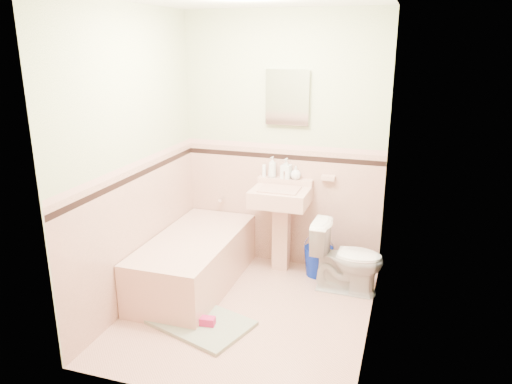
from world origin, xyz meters
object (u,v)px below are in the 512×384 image
(toilet, at_px, (347,258))
(bucket, at_px, (318,261))
(soap_bottle_mid, at_px, (286,168))
(sink, at_px, (280,231))
(shoe, at_px, (205,321))
(bathtub, at_px, (195,263))
(soap_bottle_left, at_px, (272,167))
(medicine_cabinet, at_px, (288,97))
(soap_bottle_right, at_px, (296,173))

(toilet, bearing_deg, bucket, 54.05)
(soap_bottle_mid, bearing_deg, sink, -92.05)
(soap_bottle_mid, height_order, toilet, soap_bottle_mid)
(soap_bottle_mid, xyz_separation_m, shoe, (-0.30, -1.36, -0.95))
(bathtub, distance_m, toilet, 1.41)
(bathtub, height_order, soap_bottle_left, soap_bottle_left)
(toilet, bearing_deg, soap_bottle_left, 66.55)
(sink, bearing_deg, bathtub, -142.07)
(soap_bottle_left, relative_size, shoe, 1.30)
(soap_bottle_left, distance_m, toilet, 1.14)
(soap_bottle_left, bearing_deg, shoe, -96.70)
(medicine_cabinet, relative_size, bucket, 1.77)
(soap_bottle_left, xyz_separation_m, toilet, (0.82, -0.39, -0.69))
(toilet, height_order, shoe, toilet)
(soap_bottle_left, bearing_deg, sink, -53.19)
(bucket, bearing_deg, soap_bottle_left, 163.69)
(soap_bottle_right, xyz_separation_m, bucket, (0.28, -0.15, -0.84))
(medicine_cabinet, relative_size, soap_bottle_mid, 2.50)
(soap_bottle_right, bearing_deg, toilet, -33.35)
(bathtub, height_order, soap_bottle_mid, soap_bottle_mid)
(bucket, relative_size, shoe, 1.78)
(soap_bottle_left, distance_m, soap_bottle_right, 0.24)
(bathtub, height_order, soap_bottle_right, soap_bottle_right)
(medicine_cabinet, bearing_deg, soap_bottle_right, -16.07)
(bucket, distance_m, shoe, 1.39)
(toilet, distance_m, shoe, 1.41)
(soap_bottle_left, xyz_separation_m, bucket, (0.52, -0.15, -0.88))
(bathtub, relative_size, soap_bottle_left, 7.18)
(medicine_cabinet, bearing_deg, soap_bottle_left, -167.44)
(toilet, bearing_deg, soap_bottle_mid, 62.18)
(soap_bottle_mid, xyz_separation_m, soap_bottle_right, (0.10, 0.00, -0.04))
(bathtub, bearing_deg, shoe, -59.43)
(bucket, bearing_deg, shoe, -119.41)
(bathtub, bearing_deg, bucket, 27.58)
(medicine_cabinet, distance_m, soap_bottle_right, 0.73)
(soap_bottle_left, height_order, bucket, soap_bottle_left)
(bathtub, distance_m, soap_bottle_right, 1.30)
(soap_bottle_right, bearing_deg, soap_bottle_left, 180.00)
(shoe, bearing_deg, bathtub, 114.27)
(toilet, xyz_separation_m, bucket, (-0.30, 0.23, -0.18))
(soap_bottle_mid, xyz_separation_m, bucket, (0.38, -0.15, -0.87))
(bathtub, relative_size, toilet, 2.29)
(soap_bottle_mid, relative_size, shoe, 1.26)
(bathtub, xyz_separation_m, soap_bottle_right, (0.78, 0.71, 0.75))
(sink, distance_m, soap_bottle_mid, 0.61)
(toilet, relative_size, bucket, 2.29)
(bathtub, relative_size, soap_bottle_right, 11.50)
(soap_bottle_right, height_order, bucket, soap_bottle_right)
(soap_bottle_right, bearing_deg, shoe, -106.32)
(soap_bottle_mid, relative_size, bucket, 0.71)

